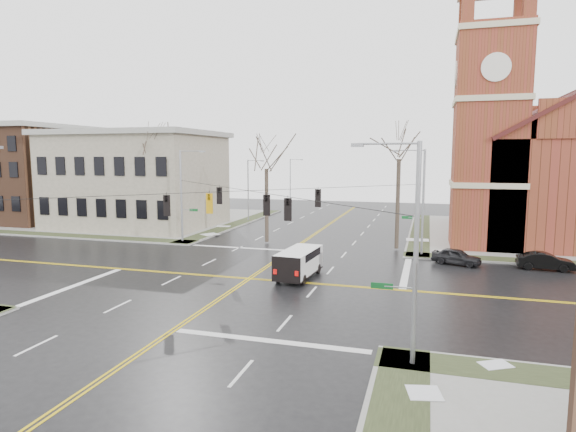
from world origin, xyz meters
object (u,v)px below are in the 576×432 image
(streetlight_north_b, at_px, (291,180))
(tree_nw_far, at_px, (154,150))
(parked_car_b, at_px, (545,261))
(tree_ne, at_px, (399,153))
(signal_pole_nw, at_px, (183,193))
(cargo_van, at_px, (300,261))
(tree_nw_near, at_px, (266,164))
(parked_car_a, at_px, (456,256))
(streetlight_north_a, at_px, (249,188))
(church, at_px, (560,157))
(signal_pole_ne, at_px, (421,199))
(signal_pole_se, at_px, (412,248))

(streetlight_north_b, xyz_separation_m, tree_nw_far, (-4.83, -34.67, 4.72))
(parked_car_b, xyz_separation_m, tree_ne, (-11.31, 4.79, 8.19))
(signal_pole_nw, height_order, cargo_van, signal_pole_nw)
(streetlight_north_b, relative_size, tree_nw_near, 0.74)
(cargo_van, bearing_deg, parked_car_a, 38.12)
(signal_pole_nw, bearing_deg, streetlight_north_a, 87.68)
(tree_ne, bearing_deg, parked_car_a, -43.90)
(church, relative_size, streetlight_north_b, 3.44)
(church, relative_size, signal_pole_ne, 3.06)
(streetlight_north_b, height_order, cargo_van, streetlight_north_b)
(parked_car_a, distance_m, parked_car_b, 6.35)
(signal_pole_ne, height_order, cargo_van, signal_pole_ne)
(parked_car_a, bearing_deg, signal_pole_nw, 103.14)
(streetlight_north_b, height_order, parked_car_b, streetlight_north_b)
(parked_car_b, distance_m, tree_ne, 14.76)
(streetlight_north_b, distance_m, parked_car_a, 46.57)
(streetlight_north_b, height_order, tree_ne, tree_ne)
(signal_pole_se, height_order, parked_car_b, signal_pole_se)
(parked_car_a, relative_size, tree_nw_far, 0.30)
(streetlight_north_b, bearing_deg, tree_nw_far, -97.94)
(church, relative_size, tree_ne, 2.25)
(church, height_order, tree_nw_far, church)
(tree_ne, bearing_deg, parked_car_b, -22.97)
(signal_pole_se, distance_m, tree_nw_near, 29.12)
(parked_car_a, bearing_deg, streetlight_north_a, 71.50)
(church, xyz_separation_m, parked_car_b, (-4.20, -16.00, -7.77))
(church, relative_size, parked_car_b, 6.87)
(signal_pole_ne, xyz_separation_m, signal_pole_se, (0.00, -23.00, 0.00))
(streetlight_north_a, height_order, parked_car_b, streetlight_north_a)
(signal_pole_nw, height_order, streetlight_north_b, signal_pole_nw)
(tree_nw_near, bearing_deg, tree_ne, 0.30)
(cargo_van, relative_size, tree_nw_far, 0.42)
(tree_ne, bearing_deg, church, 35.84)
(signal_pole_nw, distance_m, parked_car_b, 32.29)
(signal_pole_ne, distance_m, streetlight_north_a, 27.48)
(signal_pole_nw, relative_size, tree_nw_far, 0.71)
(tree_nw_near, bearing_deg, church, 21.87)
(signal_pole_nw, xyz_separation_m, tree_nw_near, (8.02, 2.02, 2.86))
(tree_nw_near, relative_size, tree_ne, 0.88)
(tree_ne, bearing_deg, streetlight_north_a, 144.08)
(streetlight_north_b, distance_m, cargo_van, 48.70)
(church, distance_m, parked_car_a, 20.67)
(signal_pole_ne, relative_size, signal_pole_nw, 1.00)
(signal_pole_ne, relative_size, signal_pole_se, 1.00)
(signal_pole_nw, distance_m, tree_nw_far, 6.22)
(church, xyz_separation_m, tree_nw_near, (-28.07, -11.27, -0.62))
(parked_car_a, bearing_deg, streetlight_north_b, 51.55)
(signal_pole_nw, xyz_separation_m, streetlight_north_a, (0.67, 16.50, -0.48))
(parked_car_a, bearing_deg, tree_nw_near, 94.11)
(cargo_van, bearing_deg, signal_pole_nw, 149.69)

